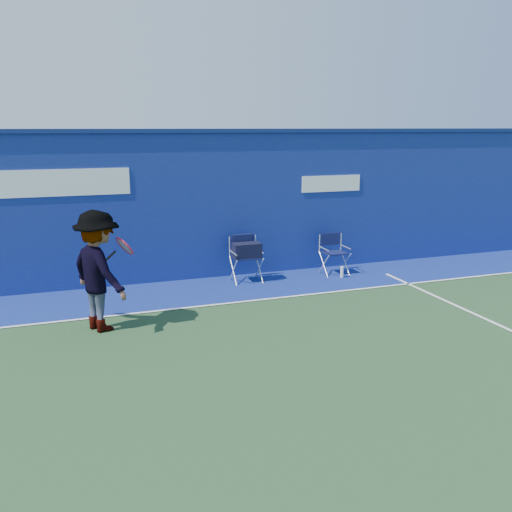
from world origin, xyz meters
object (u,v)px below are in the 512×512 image
object	(u,v)px
directors_chair_right	(334,262)
tennis_player	(99,271)
directors_chair_left	(246,262)
water_bottle	(342,272)

from	to	relation	value
directors_chair_right	tennis_player	xyz separation A→B (m)	(-4.97, -1.76, 0.68)
directors_chair_right	tennis_player	world-z (taller)	tennis_player
directors_chair_left	tennis_player	xyz separation A→B (m)	(-2.99, -1.82, 0.54)
directors_chair_left	directors_chair_right	size ratio (longest dim) A/B	1.10
directors_chair_left	water_bottle	world-z (taller)	directors_chair_left
water_bottle	tennis_player	xyz separation A→B (m)	(-4.99, -1.43, 0.82)
directors_chair_right	water_bottle	size ratio (longest dim) A/B	3.48
directors_chair_right	tennis_player	size ratio (longest dim) A/B	0.46
water_bottle	directors_chair_left	bearing A→B (deg)	168.92
directors_chair_left	directors_chair_right	xyz separation A→B (m)	(1.99, -0.06, -0.13)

